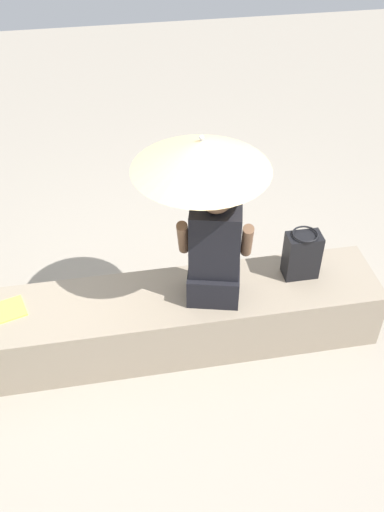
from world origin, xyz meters
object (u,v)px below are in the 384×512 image
object	(u,v)px
parasol	(201,155)
magazine	(3,312)
person_seated	(215,251)
handbag_black	(302,255)

from	to	relation	value
parasol	magazine	bearing A→B (deg)	179.72
magazine	person_seated	bearing A→B (deg)	-19.83
person_seated	handbag_black	bearing A→B (deg)	8.95
parasol	magazine	world-z (taller)	parasol
parasol	handbag_black	distance (m)	1.13
handbag_black	magazine	distance (m)	2.04
person_seated	parasol	xyz separation A→B (m)	(-0.08, 0.07, 0.66)
person_seated	handbag_black	size ratio (longest dim) A/B	2.47
parasol	handbag_black	size ratio (longest dim) A/B	3.22
parasol	magazine	distance (m)	1.68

